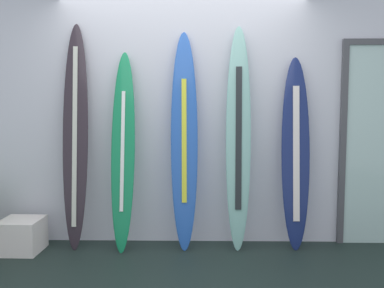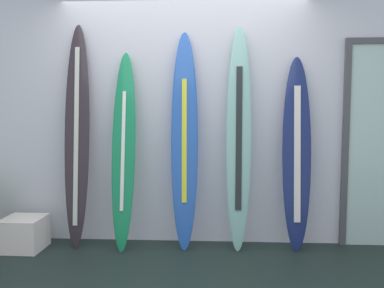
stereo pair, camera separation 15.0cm
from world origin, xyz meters
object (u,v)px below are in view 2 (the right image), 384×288
Objects in this scene: surfboard_seafoam at (239,140)px; surfboard_charcoal at (77,138)px; surfboard_cobalt at (185,140)px; surfboard_emerald at (124,151)px; surfboard_navy at (297,155)px; display_block_left at (24,233)px.

surfboard_charcoal is at bearing 179.80° from surfboard_seafoam.
surfboard_charcoal reaches higher than surfboard_cobalt.
surfboard_seafoam is at bearing 2.23° from surfboard_emerald.
surfboard_cobalt is 1.13× the size of surfboard_navy.
surfboard_cobalt reaches higher than surfboard_navy.
surfboard_cobalt is (1.09, -0.00, -0.02)m from surfboard_charcoal.
surfboard_seafoam reaches higher than surfboard_navy.
surfboard_emerald is 5.06× the size of display_block_left.
display_block_left is at bearing -173.27° from surfboard_emerald.
surfboard_charcoal is 1.01× the size of surfboard_seafoam.
display_block_left is at bearing -174.16° from surfboard_cobalt.
surfboard_cobalt is at bearing 5.84° from display_block_left.
surfboard_navy is at bearing 0.57° from surfboard_cobalt.
display_block_left is at bearing -176.32° from surfboard_navy.
surfboard_charcoal is 5.78× the size of display_block_left.
surfboard_seafoam is at bearing -0.18° from surfboard_cobalt.
surfboard_cobalt is at bearing 179.82° from surfboard_seafoam.
surfboard_cobalt reaches higher than surfboard_emerald.
surfboard_charcoal is 2.21m from surfboard_navy.
surfboard_seafoam is (0.54, -0.00, 0.01)m from surfboard_cobalt.
surfboard_charcoal is 0.50m from surfboard_emerald.
surfboard_navy is (0.57, 0.01, -0.15)m from surfboard_seafoam.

